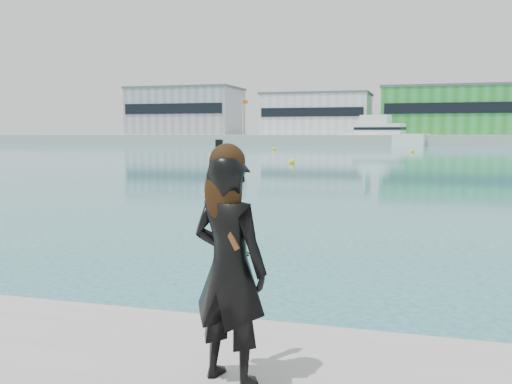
% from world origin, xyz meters
% --- Properties ---
extents(far_quay, '(320.00, 40.00, 2.00)m').
position_xyz_m(far_quay, '(0.00, 130.00, 1.00)').
color(far_quay, '#9E9E99').
rests_on(far_quay, ground).
extents(warehouse_grey_left, '(26.52, 16.36, 11.50)m').
position_xyz_m(warehouse_grey_left, '(-55.00, 127.98, 7.76)').
color(warehouse_grey_left, gray).
rests_on(warehouse_grey_left, far_quay).
extents(warehouse_white, '(24.48, 15.35, 9.50)m').
position_xyz_m(warehouse_white, '(-22.00, 127.98, 6.76)').
color(warehouse_white, silver).
rests_on(warehouse_white, far_quay).
extents(warehouse_green, '(30.60, 16.36, 10.50)m').
position_xyz_m(warehouse_green, '(8.00, 127.98, 7.26)').
color(warehouse_green, green).
rests_on(warehouse_green, far_quay).
extents(flagpole_left, '(1.28, 0.16, 8.00)m').
position_xyz_m(flagpole_left, '(-37.91, 121.00, 6.54)').
color(flagpole_left, silver).
rests_on(flagpole_left, far_quay).
extents(motor_yacht, '(17.50, 8.83, 7.87)m').
position_xyz_m(motor_yacht, '(-6.11, 112.98, 2.21)').
color(motor_yacht, white).
rests_on(motor_yacht, ground).
extents(buoy_near, '(0.50, 0.50, 0.50)m').
position_xyz_m(buoy_near, '(0.56, 71.54, 0.00)').
color(buoy_near, '#FFEC0D').
rests_on(buoy_near, ground).
extents(buoy_far, '(0.50, 0.50, 0.50)m').
position_xyz_m(buoy_far, '(-19.01, 76.32, 0.00)').
color(buoy_far, '#FFEC0D').
rests_on(buoy_far, ground).
extents(buoy_extra, '(0.50, 0.50, 0.50)m').
position_xyz_m(buoy_extra, '(-8.64, 42.05, 0.00)').
color(buoy_extra, '#FFEC0D').
rests_on(buoy_extra, ground).
extents(woman, '(0.71, 0.57, 1.80)m').
position_xyz_m(woman, '(0.45, -0.40, 1.71)').
color(woman, black).
rests_on(woman, near_quay).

